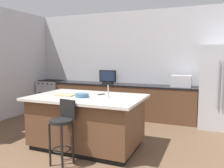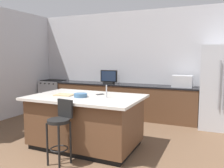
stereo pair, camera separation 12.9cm
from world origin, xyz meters
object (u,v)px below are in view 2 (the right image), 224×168
at_px(refrigerator, 221,87).
at_px(range_oven, 54,95).
at_px(cell_phone, 100,94).
at_px(fruit_bowl, 81,95).
at_px(cutting_board, 64,95).
at_px(kitchen_island, 86,121).
at_px(tv_monitor, 109,78).
at_px(bar_stool_center, 60,126).
at_px(microwave, 182,81).

distance_m(refrigerator, range_oven, 4.78).
bearing_deg(cell_phone, fruit_bowl, -82.10).
distance_m(range_oven, cutting_board, 3.19).
height_order(kitchen_island, refrigerator, refrigerator).
xyz_separation_m(tv_monitor, bar_stool_center, (0.56, -3.01, -0.48)).
bearing_deg(fruit_bowl, cell_phone, 64.30).
bearing_deg(kitchen_island, bar_stool_center, -89.62).
bearing_deg(range_oven, tv_monitor, -1.50).
height_order(bar_stool_center, fruit_bowl, fruit_bowl).
bearing_deg(microwave, range_oven, -179.98).
bearing_deg(kitchen_island, microwave, 58.23).
xyz_separation_m(cell_phone, cutting_board, (-0.56, -0.35, 0.01)).
distance_m(microwave, cutting_board, 2.98).
distance_m(kitchen_island, cell_phone, 0.56).
relative_size(kitchen_island, fruit_bowl, 8.59).
bearing_deg(cutting_board, range_oven, 131.38).
bearing_deg(bar_stool_center, cutting_board, 129.04).
xyz_separation_m(kitchen_island, tv_monitor, (-0.55, 2.22, 0.60)).
xyz_separation_m(refrigerator, tv_monitor, (-2.82, 0.03, 0.12)).
height_order(range_oven, bar_stool_center, bar_stool_center).
distance_m(range_oven, bar_stool_center, 3.94).
bearing_deg(tv_monitor, bar_stool_center, -79.53).
xyz_separation_m(kitchen_island, refrigerator, (2.27, 2.19, 0.47)).
height_order(range_oven, cell_phone, cell_phone).
height_order(microwave, cell_phone, microwave).
distance_m(refrigerator, microwave, 0.87).
height_order(tv_monitor, bar_stool_center, tv_monitor).
bearing_deg(tv_monitor, cutting_board, -86.30).
bearing_deg(cell_phone, tv_monitor, 143.60).
xyz_separation_m(microwave, cutting_board, (-1.81, -2.36, -0.10)).
bearing_deg(range_oven, cell_phone, -37.25).
bearing_deg(cell_phone, microwave, 91.84).
bearing_deg(cell_phone, range_oven, 176.35).
distance_m(kitchen_island, bar_stool_center, 0.79).
height_order(range_oven, fruit_bowl, fruit_bowl).
distance_m(refrigerator, fruit_bowl, 3.27).
bearing_deg(range_oven, fruit_bowl, -44.41).
height_order(kitchen_island, cell_phone, cell_phone).
bearing_deg(bar_stool_center, cell_phone, 90.21).
bearing_deg(fruit_bowl, range_oven, 135.59).
height_order(kitchen_island, tv_monitor, tv_monitor).
height_order(kitchen_island, bar_stool_center, bar_stool_center).
bearing_deg(refrigerator, cell_phone, -137.54).
distance_m(microwave, fruit_bowl, 2.80).
xyz_separation_m(microwave, cell_phone, (-1.25, -2.01, -0.11)).
xyz_separation_m(range_oven, cutting_board, (2.08, -2.36, 0.49)).
xyz_separation_m(bar_stool_center, fruit_bowl, (-0.03, 0.65, 0.37)).
xyz_separation_m(tv_monitor, cell_phone, (0.71, -1.96, -0.13)).
bearing_deg(fruit_bowl, cutting_board, 173.35).
xyz_separation_m(range_oven, cell_phone, (2.65, -2.01, 0.48)).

